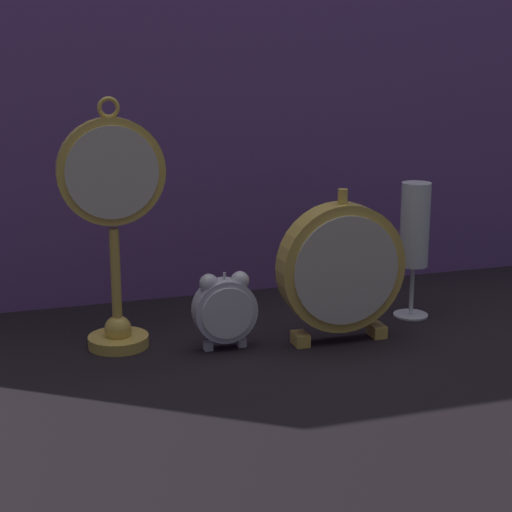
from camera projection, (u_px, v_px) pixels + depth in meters
ground_plane at (274, 358)px, 1.17m from camera, size 4.00×4.00×0.00m
fabric_backdrop_drape at (210, 121)px, 1.40m from camera, size 1.59×0.01×0.59m
pocket_watch_on_stand at (113, 222)px, 1.17m from camera, size 0.15×0.09×0.35m
alarm_clock_twin_bell at (225, 307)px, 1.20m from camera, size 0.09×0.03×0.11m
mantel_clock_silver at (341, 268)px, 1.21m from camera, size 0.19×0.04×0.22m
champagne_flute at (414, 234)px, 1.32m from camera, size 0.05×0.05×0.21m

